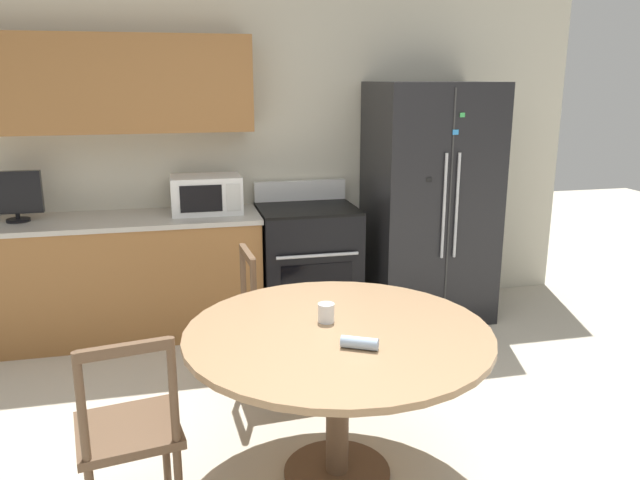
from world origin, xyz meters
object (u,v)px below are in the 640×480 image
Objects in this scene: candle_glass at (326,314)px; countertop_tv at (15,195)px; dining_chair_far at (275,323)px; dining_chair_left at (129,432)px; refrigerator at (429,202)px; microwave at (206,194)px; oven_range at (308,263)px.

countertop_tv is at bearing 131.73° from candle_glass.
dining_chair_far and dining_chair_left have the same top height.
refrigerator is 3.06m from dining_chair_left.
countertop_tv is 2.10m from dining_chair_far.
refrigerator reaches higher than dining_chair_far.
dining_chair_far is (1.64, -1.14, -0.66)m from countertop_tv.
refrigerator reaches higher than candle_glass.
countertop_tv is at bearing 101.33° from dining_chair_left.
candle_glass is (0.12, -0.83, 0.36)m from dining_chair_far.
candle_glass is at bearing -77.46° from microwave.
dining_chair_left is at bearing -165.70° from candle_glass.
countertop_tv is 2.44m from dining_chair_left.
refrigerator is at bearing 122.03° from dining_chair_far.
dining_chair_left is 9.96× the size of candle_glass.
dining_chair_far is (0.32, -1.15, -0.60)m from microwave.
oven_range reaches higher than dining_chair_far.
countertop_tv is at bearing 178.23° from oven_range.
dining_chair_left is at bearing -69.07° from countertop_tv.
refrigerator is at bearing -4.67° from microwave.
countertop_tv reaches higher than candle_glass.
dining_chair_far is at bearing 97.98° from candle_glass.
countertop_tv is (-1.31, -0.01, 0.05)m from microwave.
microwave is 1.34m from dining_chair_far.
microwave is 1.44× the size of countertop_tv.
dining_chair_far is at bearing -144.32° from refrigerator.
dining_chair_far is (-0.43, -1.07, -0.03)m from oven_range.
oven_range is 1.20× the size of dining_chair_far.
microwave is 2.34m from dining_chair_left.
refrigerator reaches higher than countertop_tv.
dining_chair_left is at bearing -119.92° from oven_range.
dining_chair_left is (-0.47, -2.21, -0.60)m from microwave.
refrigerator is 1.08m from oven_range.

